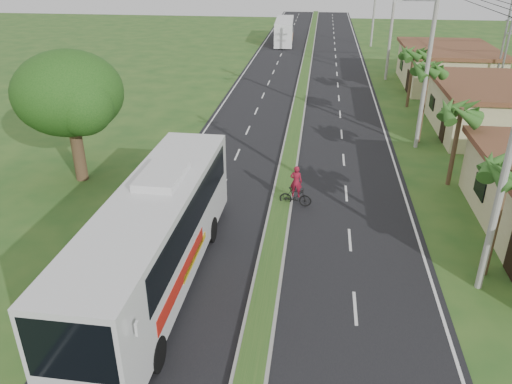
# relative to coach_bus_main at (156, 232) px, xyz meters

# --- Properties ---
(ground) EXTENTS (180.00, 180.00, 0.00)m
(ground) POSITION_rel_coach_bus_main_xyz_m (4.30, -0.56, -2.44)
(ground) COLOR #26511D
(ground) RESTS_ON ground
(road_asphalt) EXTENTS (14.00, 160.00, 0.02)m
(road_asphalt) POSITION_rel_coach_bus_main_xyz_m (4.30, 19.44, -2.43)
(road_asphalt) COLOR black
(road_asphalt) RESTS_ON ground
(median_strip) EXTENTS (1.20, 160.00, 0.18)m
(median_strip) POSITION_rel_coach_bus_main_xyz_m (4.30, 19.44, -2.34)
(median_strip) COLOR gray
(median_strip) RESTS_ON ground
(lane_edge_left) EXTENTS (0.12, 160.00, 0.01)m
(lane_edge_left) POSITION_rel_coach_bus_main_xyz_m (-2.40, 19.44, -2.44)
(lane_edge_left) COLOR silver
(lane_edge_left) RESTS_ON ground
(lane_edge_right) EXTENTS (0.12, 160.00, 0.01)m
(lane_edge_right) POSITION_rel_coach_bus_main_xyz_m (11.00, 19.44, -2.44)
(lane_edge_right) COLOR silver
(lane_edge_right) RESTS_ON ground
(shop_mid) EXTENTS (7.60, 10.60, 3.67)m
(shop_mid) POSITION_rel_coach_bus_main_xyz_m (18.30, 21.44, -0.58)
(shop_mid) COLOR #C0B782
(shop_mid) RESTS_ON ground
(shop_far) EXTENTS (8.60, 11.60, 3.82)m
(shop_far) POSITION_rel_coach_bus_main_xyz_m (18.30, 35.44, -0.51)
(shop_far) COLOR #C0B782
(shop_far) RESTS_ON ground
(palm_verge_a) EXTENTS (2.40, 2.40, 5.45)m
(palm_verge_a) POSITION_rel_coach_bus_main_xyz_m (13.30, 2.44, 2.30)
(palm_verge_a) COLOR #473321
(palm_verge_a) RESTS_ON ground
(palm_verge_b) EXTENTS (2.40, 2.40, 5.05)m
(palm_verge_b) POSITION_rel_coach_bus_main_xyz_m (13.70, 11.44, 1.92)
(palm_verge_b) COLOR #473321
(palm_verge_b) RESTS_ON ground
(palm_verge_c) EXTENTS (2.40, 2.40, 5.85)m
(palm_verge_c) POSITION_rel_coach_bus_main_xyz_m (13.10, 18.44, 2.68)
(palm_verge_c) COLOR #473321
(palm_verge_c) RESTS_ON ground
(palm_verge_d) EXTENTS (2.40, 2.40, 5.25)m
(palm_verge_d) POSITION_rel_coach_bus_main_xyz_m (13.60, 27.44, 2.11)
(palm_verge_d) COLOR #473321
(palm_verge_d) RESTS_ON ground
(shade_tree) EXTENTS (6.30, 6.00, 7.54)m
(shade_tree) POSITION_rel_coach_bus_main_xyz_m (-7.81, 9.46, 2.59)
(shade_tree) COLOR #473321
(shade_tree) RESTS_ON ground
(utility_pole_a) EXTENTS (1.60, 0.28, 11.00)m
(utility_pole_a) POSITION_rel_coach_bus_main_xyz_m (12.80, 1.44, 3.23)
(utility_pole_a) COLOR gray
(utility_pole_a) RESTS_ON ground
(utility_pole_b) EXTENTS (3.20, 0.28, 12.00)m
(utility_pole_b) POSITION_rel_coach_bus_main_xyz_m (12.77, 17.44, 3.82)
(utility_pole_b) COLOR gray
(utility_pole_b) RESTS_ON ground
(utility_pole_c) EXTENTS (1.60, 0.28, 11.00)m
(utility_pole_c) POSITION_rel_coach_bus_main_xyz_m (12.80, 37.44, 3.23)
(utility_pole_c) COLOR gray
(utility_pole_c) RESTS_ON ground
(utility_pole_d) EXTENTS (1.60, 0.28, 10.50)m
(utility_pole_d) POSITION_rel_coach_bus_main_xyz_m (12.80, 57.44, 2.98)
(utility_pole_d) COLOR gray
(utility_pole_d) RESTS_ON ground
(coach_bus_main) EXTENTS (3.09, 13.76, 4.43)m
(coach_bus_main) POSITION_rel_coach_bus_main_xyz_m (0.00, 0.00, 0.00)
(coach_bus_main) COLOR silver
(coach_bus_main) RESTS_ON ground
(coach_bus_far) EXTENTS (2.96, 11.34, 3.27)m
(coach_bus_far) POSITION_rel_coach_bus_main_xyz_m (0.48, 58.79, -0.58)
(coach_bus_far) COLOR white
(coach_bus_far) RESTS_ON ground
(motorcyclist) EXTENTS (1.76, 0.66, 2.29)m
(motorcyclist) POSITION_rel_coach_bus_main_xyz_m (5.05, 7.62, -1.61)
(motorcyclist) COLOR black
(motorcyclist) RESTS_ON ground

